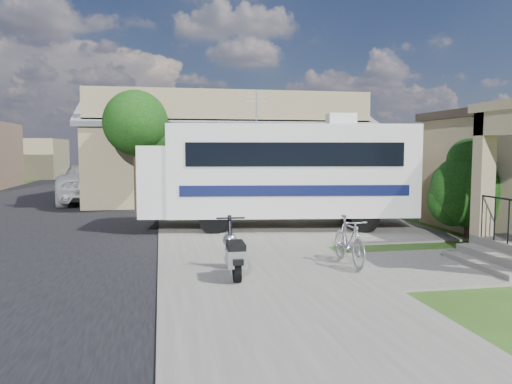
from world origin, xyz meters
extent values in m
plane|color=#213F11|center=(0.00, 0.00, 0.00)|extent=(120.00, 120.00, 0.00)
cube|color=black|center=(-7.50, 10.00, 0.01)|extent=(9.00, 80.00, 0.02)
cube|color=#5A5751|center=(-1.00, 10.00, 0.03)|extent=(4.00, 80.00, 0.06)
cube|color=#5A5751|center=(1.50, 4.50, 0.03)|extent=(7.00, 6.00, 0.05)
cube|color=#5A5751|center=(3.00, -1.00, 0.03)|extent=(4.00, 3.00, 0.05)
cube|color=black|center=(5.48, 2.70, 1.70)|extent=(0.04, 1.10, 1.20)
cube|color=#5A5751|center=(3.70, -1.30, 0.16)|extent=(0.40, 2.16, 0.32)
cube|color=#5A5751|center=(3.35, -1.30, 0.08)|extent=(0.35, 2.16, 0.16)
cube|color=#8F805A|center=(4.08, -0.28, 1.85)|extent=(0.35, 0.35, 2.70)
cylinder|color=black|center=(3.95, -1.30, 1.40)|extent=(0.04, 1.70, 0.04)
cube|color=#796A4B|center=(0.00, 14.00, 1.80)|extent=(12.00, 8.00, 3.60)
cube|color=#5A5D66|center=(0.00, 12.00, 4.15)|extent=(12.50, 4.40, 1.78)
cube|color=#5A5D66|center=(0.00, 16.00, 4.15)|extent=(12.50, 4.40, 1.78)
cube|color=#5A5D66|center=(0.00, 14.00, 4.85)|extent=(12.50, 0.50, 0.22)
cube|color=#796A4B|center=(0.00, 10.10, 4.15)|extent=(11.76, 0.20, 1.30)
cube|color=#796A4B|center=(-15.00, 34.00, 1.60)|extent=(8.00, 7.00, 3.20)
cylinder|color=black|center=(-3.80, 9.00, 1.57)|extent=(0.20, 0.20, 3.15)
sphere|color=black|center=(-3.80, 9.00, 3.38)|extent=(2.40, 2.40, 2.40)
sphere|color=black|center=(-3.40, 9.20, 2.93)|extent=(1.68, 1.68, 1.68)
cylinder|color=black|center=(-3.80, 19.00, 1.65)|extent=(0.20, 0.20, 3.29)
sphere|color=black|center=(-3.80, 19.00, 3.53)|extent=(2.40, 2.40, 2.40)
sphere|color=black|center=(-3.40, 19.20, 3.06)|extent=(1.68, 1.68, 1.68)
cylinder|color=black|center=(-3.80, 28.00, 1.50)|extent=(0.20, 0.20, 3.01)
sphere|color=black|center=(-3.80, 28.00, 3.22)|extent=(2.40, 2.40, 2.40)
sphere|color=black|center=(-3.40, 28.20, 2.79)|extent=(1.68, 1.68, 1.68)
cube|color=beige|center=(0.93, 4.49, 1.78)|extent=(7.42, 3.51, 2.65)
cube|color=beige|center=(-3.00, 5.04, 1.48)|extent=(1.14, 2.51, 2.04)
cube|color=black|center=(-3.18, 5.07, 2.04)|extent=(0.36, 2.15, 0.92)
cube|color=black|center=(0.75, 3.21, 2.26)|extent=(6.01, 0.87, 0.66)
cube|color=black|center=(1.11, 5.76, 2.26)|extent=(6.01, 0.87, 0.66)
cube|color=#0A1036|center=(0.75, 3.21, 1.25)|extent=(6.36, 0.91, 0.31)
cube|color=#0A1036|center=(1.11, 5.76, 1.25)|extent=(6.36, 0.91, 0.31)
cube|color=beige|center=(2.45, 4.28, 3.29)|extent=(0.91, 0.82, 0.36)
cylinder|color=#98989F|center=(-0.08, 4.63, 3.62)|extent=(0.04, 0.04, 1.02)
cylinder|color=black|center=(-1.48, 3.69, 0.46)|extent=(0.85, 0.40, 0.82)
cylinder|color=black|center=(-1.17, 5.91, 0.46)|extent=(0.85, 0.40, 0.82)
cylinder|color=black|center=(2.75, 3.10, 0.46)|extent=(0.85, 0.40, 0.82)
cylinder|color=black|center=(3.07, 5.32, 0.46)|extent=(0.85, 0.40, 0.82)
cylinder|color=black|center=(5.25, 1.98, 0.40)|extent=(0.16, 0.16, 0.80)
sphere|color=black|center=(5.25, 1.98, 1.30)|extent=(2.00, 2.00, 2.00)
sphere|color=black|center=(5.65, 2.28, 1.70)|extent=(1.60, 1.60, 1.60)
sphere|color=black|center=(4.95, 2.18, 1.00)|extent=(1.40, 1.40, 1.40)
sphere|color=black|center=(5.45, 1.68, 0.90)|extent=(1.20, 1.20, 1.20)
sphere|color=black|center=(5.25, 1.98, 2.10)|extent=(1.20, 1.20, 1.20)
cylinder|color=black|center=(-1.62, -1.53, 0.28)|extent=(0.13, 0.45, 0.45)
cylinder|color=black|center=(-1.59, -0.42, 0.28)|extent=(0.13, 0.45, 0.45)
cube|color=#98989F|center=(-1.60, -1.02, 0.34)|extent=(0.32, 0.56, 0.08)
cube|color=#98989F|center=(-1.61, -1.43, 0.49)|extent=(0.36, 0.57, 0.30)
cube|color=black|center=(-1.61, -1.38, 0.69)|extent=(0.32, 0.62, 0.12)
cube|color=black|center=(-1.62, -1.68, 0.46)|extent=(0.19, 0.21, 0.10)
cylinder|color=black|center=(-1.59, -0.49, 0.69)|extent=(0.09, 0.34, 0.84)
sphere|color=#98989F|center=(-1.59, -0.42, 0.62)|extent=(0.28, 0.28, 0.28)
sphere|color=black|center=(-1.59, -0.34, 0.62)|extent=(0.12, 0.12, 0.12)
cylinder|color=black|center=(-1.59, -0.57, 1.07)|extent=(0.56, 0.05, 0.04)
cube|color=black|center=(-1.59, -0.42, 0.40)|extent=(0.15, 0.29, 0.06)
imported|color=#98989F|center=(0.83, -0.62, 0.49)|extent=(0.47, 1.64, 0.99)
imported|color=silver|center=(-6.07, 13.47, 0.87)|extent=(3.97, 6.70, 1.75)
imported|color=silver|center=(-6.76, 19.68, 0.82)|extent=(2.45, 5.74, 1.65)
cylinder|color=#1A6D15|center=(3.84, -0.24, 0.10)|extent=(0.45, 0.45, 0.20)
camera|label=1|loc=(-2.92, -10.10, 2.42)|focal=35.00mm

